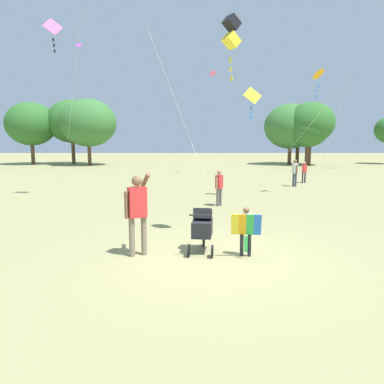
# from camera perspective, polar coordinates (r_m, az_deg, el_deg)

# --- Properties ---
(ground_plane) EXTENTS (120.00, 120.00, 0.00)m
(ground_plane) POSITION_cam_1_polar(r_m,az_deg,el_deg) (8.23, 3.64, -10.17)
(ground_plane) COLOR #938E5B
(treeline_distant) EXTENTS (40.77, 6.69, 6.54)m
(treeline_distant) POSITION_cam_1_polar(r_m,az_deg,el_deg) (37.23, -0.54, 10.47)
(treeline_distant) COLOR brown
(treeline_distant) RESTS_ON ground
(child_with_butterfly_kite) EXTENTS (0.66, 0.39, 1.11)m
(child_with_butterfly_kite) POSITION_cam_1_polar(r_m,az_deg,el_deg) (8.21, 8.41, -5.42)
(child_with_butterfly_kite) COLOR #232328
(child_with_butterfly_kite) RESTS_ON ground
(person_adult_flyer) EXTENTS (0.58, 0.69, 1.88)m
(person_adult_flyer) POSITION_cam_1_polar(r_m,az_deg,el_deg) (8.19, -8.45, -2.46)
(person_adult_flyer) COLOR #7F705B
(person_adult_flyer) RESTS_ON ground
(stroller) EXTENTS (0.60, 1.11, 1.03)m
(stroller) POSITION_cam_1_polar(r_m,az_deg,el_deg) (8.49, 1.65, -5.30)
(stroller) COLOR black
(stroller) RESTS_ON ground
(kite_adult_black) EXTENTS (2.17, 1.51, 5.57)m
(kite_adult_black) POSITION_cam_1_polar(r_m,az_deg,el_deg) (9.76, 6.15, 23.35)
(kite_adult_black) COLOR black
(kite_adult_black) RESTS_ON ground
(kite_orange_delta) EXTENTS (1.19, 1.90, 5.67)m
(kite_orange_delta) POSITION_cam_1_polar(r_m,az_deg,el_deg) (17.92, 19.09, 16.69)
(kite_orange_delta) COLOR #F4A319
(kite_orange_delta) RESTS_ON ground
(kite_green_novelty) EXTENTS (2.67, 4.00, 4.81)m
(kite_green_novelty) POSITION_cam_1_polar(r_m,az_deg,el_deg) (16.22, 9.82, 13.75)
(kite_green_novelty) COLOR yellow
(kite_green_novelty) RESTS_ON ground
(kite_blue_high) EXTENTS (2.20, 2.26, 7.53)m
(kite_blue_high) POSITION_cam_1_polar(r_m,az_deg,el_deg) (17.27, -20.52, 21.61)
(kite_blue_high) COLOR pink
(kite_blue_high) RESTS_ON ground
(distant_kites_cluster) EXTENTS (33.33, 9.23, 11.23)m
(distant_kites_cluster) POSITION_cam_1_polar(r_m,az_deg,el_deg) (29.96, 6.94, 25.77)
(distant_kites_cluster) COLOR pink
(person_red_shirt) EXTENTS (0.28, 0.46, 1.49)m
(person_red_shirt) POSITION_cam_1_polar(r_m,az_deg,el_deg) (20.85, 15.72, 3.23)
(person_red_shirt) COLOR #33384C
(person_red_shirt) RESTS_ON ground
(person_sitting_far) EXTENTS (0.37, 0.28, 1.27)m
(person_sitting_far) POSITION_cam_1_polar(r_m,az_deg,el_deg) (22.72, 17.05, 3.23)
(person_sitting_far) COLOR #232328
(person_sitting_far) RESTS_ON ground
(person_couple_left) EXTENTS (0.33, 0.38, 1.40)m
(person_couple_left) POSITION_cam_1_polar(r_m,az_deg,el_deg) (14.27, 4.28, 1.11)
(person_couple_left) COLOR #4C4C51
(person_couple_left) RESTS_ON ground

